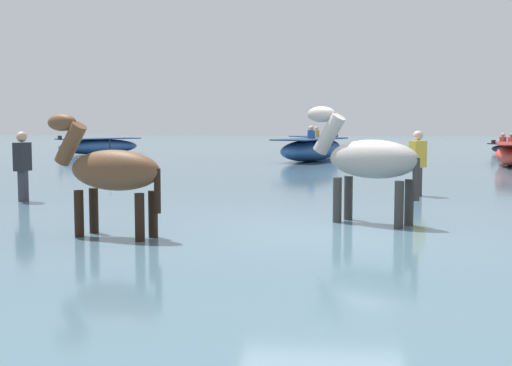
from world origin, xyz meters
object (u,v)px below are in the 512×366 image
object	(u,v)px
boat_far_inshore	(311,150)
boat_mid_outer	(99,146)
horse_trailing_bay	(110,174)
channel_buoy	(110,161)
person_wading_close	(23,172)
boat_near_starboard	(317,144)
horse_lead_grey	(368,162)
boat_near_port	(511,149)
person_wading_mid	(417,168)

from	to	relation	value
boat_far_inshore	boat_mid_outer	distance (m)	10.38
horse_trailing_bay	channel_buoy	size ratio (longest dim) A/B	2.14
boat_mid_outer	channel_buoy	distance (m)	8.60
boat_mid_outer	person_wading_close	size ratio (longest dim) A/B	2.18
boat_near_starboard	channel_buoy	xyz separation A→B (m)	(-6.60, -10.72, -0.18)
horse_lead_grey	channel_buoy	distance (m)	13.82
horse_lead_grey	boat_near_starboard	xyz separation A→B (m)	(-1.05, 22.21, -0.55)
horse_lead_grey	boat_mid_outer	world-z (taller)	horse_lead_grey
horse_trailing_bay	boat_far_inshore	size ratio (longest dim) A/B	0.46
horse_lead_grey	boat_near_starboard	size ratio (longest dim) A/B	0.51
horse_lead_grey	boat_near_port	xyz separation A→B (m)	(7.60, 21.23, -0.66)
boat_near_starboard	person_wading_close	size ratio (longest dim) A/B	2.49
boat_mid_outer	person_wading_mid	size ratio (longest dim) A/B	2.18
person_wading_close	person_wading_mid	bearing A→B (deg)	12.84
boat_far_inshore	channel_buoy	size ratio (longest dim) A/B	4.66
boat_far_inshore	boat_near_starboard	size ratio (longest dim) A/B	1.04
horse_trailing_bay	person_wading_mid	size ratio (longest dim) A/B	1.19
boat_far_inshore	person_wading_mid	bearing A→B (deg)	-78.05
horse_trailing_bay	boat_far_inshore	xyz separation A→B (m)	(2.29, 16.93, -0.42)
person_wading_close	channel_buoy	distance (m)	9.40
boat_near_port	boat_near_starboard	xyz separation A→B (m)	(-8.65, 0.98, 0.12)
horse_trailing_bay	person_wading_close	xyz separation A→B (m)	(-2.90, 3.70, -0.28)
boat_far_inshore	person_wading_close	bearing A→B (deg)	-111.42
horse_lead_grey	boat_near_port	size ratio (longest dim) A/B	0.82
channel_buoy	boat_mid_outer	bearing A→B (deg)	110.99
horse_lead_grey	person_wading_mid	distance (m)	4.12
boat_mid_outer	horse_lead_grey	bearing A→B (deg)	-61.20
person_wading_mid	channel_buoy	size ratio (longest dim) A/B	1.80
boat_near_starboard	boat_mid_outer	world-z (taller)	boat_near_starboard
boat_near_starboard	boat_near_port	bearing A→B (deg)	-6.45
horse_lead_grey	person_wading_close	distance (m)	6.75
horse_lead_grey	person_wading_mid	world-z (taller)	horse_lead_grey
channel_buoy	person_wading_mid	bearing A→B (deg)	-40.44
boat_mid_outer	channel_buoy	bearing A→B (deg)	-69.01
boat_mid_outer	boat_near_port	bearing A→B (deg)	5.34
boat_near_starboard	horse_lead_grey	bearing A→B (deg)	-87.29
boat_near_port	person_wading_close	bearing A→B (deg)	-126.28
person_wading_mid	channel_buoy	xyz separation A→B (m)	(-8.88, 7.57, -0.37)
horse_trailing_bay	boat_far_inshore	distance (m)	17.08
boat_mid_outer	channel_buoy	size ratio (longest dim) A/B	3.92
channel_buoy	boat_near_port	bearing A→B (deg)	32.58
horse_lead_grey	person_wading_close	size ratio (longest dim) A/B	1.27
boat_near_starboard	channel_buoy	world-z (taller)	boat_near_starboard
horse_lead_grey	person_wading_close	world-z (taller)	horse_lead_grey
boat_near_port	boat_far_inshore	distance (m)	10.55
boat_near_port	person_wading_close	world-z (taller)	person_wading_close
boat_near_port	boat_mid_outer	bearing A→B (deg)	-174.66
horse_trailing_bay	person_wading_close	world-z (taller)	horse_trailing_bay
boat_near_starboard	channel_buoy	distance (m)	12.59
horse_lead_grey	person_wading_mid	size ratio (longest dim) A/B	1.27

